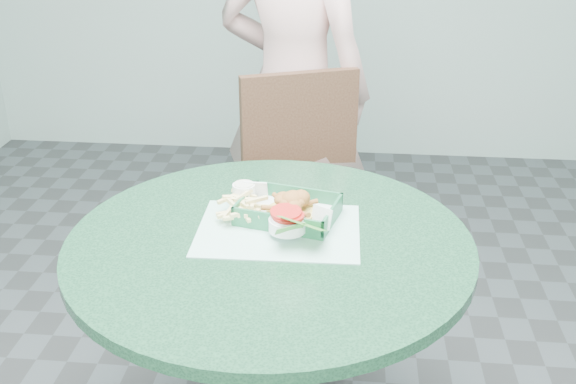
# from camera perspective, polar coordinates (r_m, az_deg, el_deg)

# --- Properties ---
(cafe_table) EXTENTS (0.96, 0.96, 0.75)m
(cafe_table) POSITION_cam_1_polar(r_m,az_deg,el_deg) (1.69, -1.49, -9.52)
(cafe_table) COLOR black
(cafe_table) RESTS_ON floor
(dining_chair) EXTENTS (0.43, 0.43, 0.93)m
(dining_chair) POSITION_cam_1_polar(r_m,az_deg,el_deg) (2.39, 0.75, 0.22)
(dining_chair) COLOR #301C13
(dining_chair) RESTS_ON floor
(diner_person) EXTENTS (0.75, 0.61, 1.78)m
(diner_person) POSITION_cam_1_polar(r_m,az_deg,el_deg) (2.52, 0.45, 10.15)
(diner_person) COLOR #C59991
(diner_person) RESTS_ON floor
(placemat) EXTENTS (0.39, 0.30, 0.00)m
(placemat) POSITION_cam_1_polar(r_m,az_deg,el_deg) (1.63, -0.81, -3.86)
(placemat) COLOR #97CEBC
(placemat) RESTS_ON cafe_table
(food_basket) EXTENTS (0.23, 0.17, 0.05)m
(food_basket) POSITION_cam_1_polar(r_m,az_deg,el_deg) (1.68, 0.02, -2.39)
(food_basket) COLOR #1F653F
(food_basket) RESTS_ON placemat
(crab_sandwich) EXTENTS (0.12, 0.12, 0.07)m
(crab_sandwich) POSITION_cam_1_polar(r_m,az_deg,el_deg) (1.64, 0.47, -1.69)
(crab_sandwich) COLOR gold
(crab_sandwich) RESTS_ON food_basket
(fries_pile) EXTENTS (0.12, 0.13, 0.04)m
(fries_pile) POSITION_cam_1_polar(r_m,az_deg,el_deg) (1.66, -3.95, -1.94)
(fries_pile) COLOR #F0DB8C
(fries_pile) RESTS_ON food_basket
(sauce_ramekin) EXTENTS (0.06, 0.06, 0.03)m
(sauce_ramekin) POSITION_cam_1_polar(r_m,az_deg,el_deg) (1.70, -4.22, -0.77)
(sauce_ramekin) COLOR white
(sauce_ramekin) RESTS_ON food_basket
(garnish_cup) EXTENTS (0.13, 0.13, 0.05)m
(garnish_cup) POSITION_cam_1_polar(r_m,az_deg,el_deg) (1.58, 0.97, -3.15)
(garnish_cup) COLOR white
(garnish_cup) RESTS_ON food_basket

